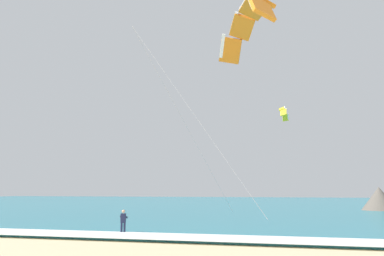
# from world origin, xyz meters

# --- Properties ---
(sea) EXTENTS (200.00, 120.00, 0.20)m
(sea) POSITION_xyz_m (0.00, 73.91, 0.10)
(sea) COLOR teal
(sea) RESTS_ON ground
(surf_foam) EXTENTS (200.00, 3.11, 0.04)m
(surf_foam) POSITION_xyz_m (0.00, 14.91, 0.22)
(surf_foam) COLOR white
(surf_foam) RESTS_ON sea
(surfboard) EXTENTS (0.77, 1.47, 0.09)m
(surfboard) POSITION_xyz_m (1.67, 16.34, 0.03)
(surfboard) COLOR yellow
(surfboard) RESTS_ON ground
(kitesurfer) EXTENTS (0.60, 0.60, 1.69)m
(kitesurfer) POSITION_xyz_m (1.66, 16.36, 0.94)
(kitesurfer) COLOR #191E38
(kitesurfer) RESTS_ON ground
(kite_primary) EXTENTS (10.42, 9.27, 16.14)m
(kite_primary) POSITION_xyz_m (9.93, 19.82, 15.87)
(kite_primary) COLOR orange
(kite_distant) EXTENTS (1.49, 5.27, 1.90)m
(kite_distant) POSITION_xyz_m (12.54, 51.34, 14.92)
(kite_distant) COLOR yellow
(headland_right) EXTENTS (6.51, 7.25, 3.36)m
(headland_right) POSITION_xyz_m (25.59, 50.74, 1.60)
(headland_right) COLOR #665B51
(headland_right) RESTS_ON ground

